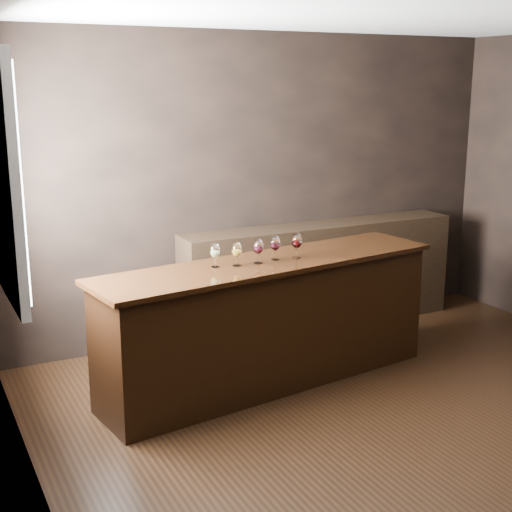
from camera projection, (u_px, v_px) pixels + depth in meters
name	position (u px, v px, depth m)	size (l,w,h in m)	color
ground	(407.00, 420.00, 5.09)	(5.00, 5.00, 0.00)	black
room_shell	(382.00, 167.00, 4.65)	(5.02, 4.52, 2.81)	black
bar_counter	(269.00, 325.00, 5.62)	(2.78, 0.60, 0.97)	black
bar_top	(269.00, 263.00, 5.50)	(2.87, 0.67, 0.04)	black
back_bar_shelf	(320.00, 276.00, 6.95)	(2.83, 0.40, 1.02)	black
glass_white	(215.00, 252.00, 5.28)	(0.07, 0.07, 0.17)	white
glass_amber	(237.00, 251.00, 5.31)	(0.07, 0.07, 0.17)	white
glass_red_a	(258.00, 247.00, 5.39)	(0.08, 0.08, 0.18)	white
glass_red_b	(275.00, 244.00, 5.50)	(0.08, 0.08, 0.18)	white
glass_red_c	(297.00, 242.00, 5.54)	(0.08, 0.08, 0.19)	white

